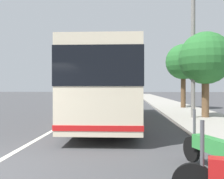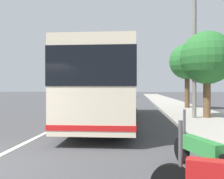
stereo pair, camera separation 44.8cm
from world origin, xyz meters
The scene contains 11 objects.
sidewalk_curb centered at (10.00, -7.10, 0.07)m, with size 110.00×3.60×0.14m, color #9E998E.
lane_divider_line centered at (10.00, 0.00, 0.00)m, with size 110.00×0.16×0.01m, color silver.
coach_bus centered at (8.12, -2.12, 1.92)m, with size 12.30×2.77×3.30m.
motorcycle_nearest_curb centered at (0.24, -4.80, 0.45)m, with size 2.08×0.82×1.24m.
car_side_street centered at (40.34, -1.62, 0.73)m, with size 4.40×1.98×1.52m.
car_ahead_same_lane centered at (42.12, 2.47, 0.65)m, with size 4.81×2.08×1.35m.
car_oncoming centered at (53.68, 2.31, 0.74)m, with size 4.12×1.93×1.58m.
car_behind_bus centered at (48.29, -2.18, 0.70)m, with size 4.32×1.91×1.47m.
roadside_tree_mid_block centered at (9.27, -7.27, 3.33)m, with size 2.85×2.85×4.79m.
roadside_tree_far_block centered at (16.41, -7.57, 3.84)m, with size 2.88×2.88×5.32m.
utility_pole centered at (9.10, -6.57, 4.46)m, with size 0.22×0.22×8.92m, color slate.
Camera 2 is at (-5.20, -3.50, 1.73)m, focal length 41.86 mm.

